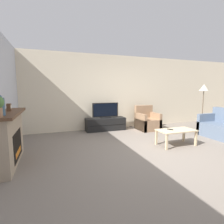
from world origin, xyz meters
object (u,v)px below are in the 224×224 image
Objects in this scene: remote at (170,129)px; floor_lamp at (204,91)px; tv_stand at (105,124)px; armchair at (147,122)px; tv at (105,111)px; mantel_vase_left at (0,106)px; fireplace at (8,138)px; mantel_clock at (9,107)px; coffee_table at (176,132)px.

remote is 0.09× the size of floor_lamp.
tv_stand is 1.63× the size of armchair.
floor_lamp is (2.04, 0.90, 0.97)m from remote.
tv reaches higher than tv_stand.
tv is at bearing 44.55° from mantel_vase_left.
mantel_clock is (0.02, 0.16, 0.58)m from fireplace.
tv_stand is 9.60× the size of remote.
coffee_table is at bearing -61.20° from tv_stand.
floor_lamp reaches higher than armchair.
armchair is at bearing 20.65° from mantel_clock.
fireplace is 1.14× the size of tv_stand.
tv is 0.58× the size of floor_lamp.
mantel_clock is at bearing -143.57° from tv.
mantel_vase_left is 2.32× the size of remote.
mantel_clock is at bearing -173.51° from floor_lamp.
tv_stand is 2.56m from coffee_table.
mantel_clock is 3.77m from remote.
tv_stand is (2.62, 1.93, -0.88)m from mantel_clock.
coffee_table is at bearing -2.14° from fireplace.
remote is at bearing 159.86° from coffee_table.
fireplace is 5.87m from floor_lamp.
armchair reaches higher than remote.
floor_lamp is (1.65, -0.89, 1.11)m from armchair.
mantel_clock reaches higher than tv.
mantel_clock is 4.44m from armchair.
fireplace is at bearing -171.94° from floor_lamp.
tv_stand reaches higher than coffee_table.
coffee_table is (1.23, -2.24, -0.34)m from tv.
remote is (-0.39, -1.79, 0.14)m from armchair.
fireplace is 3.38m from tv_stand.
fireplace is 3.87m from coffee_table.
tv_stand is at bearing 90.00° from tv.
fireplace is 4.45m from armchair.
tv is 1.58m from armchair.
fireplace is 10.75× the size of mantel_clock.
armchair is (1.47, -0.39, -0.42)m from tv.
tv_stand is at bearing 36.46° from mantel_clock.
mantel_clock reaches higher than armchair.
tv is at bearing 157.71° from floor_lamp.
armchair is at bearing -14.95° from tv_stand.
tv is at bearing 118.82° from coffee_table.
tv_stand is 1.49× the size of tv.
armchair is at bearing 28.13° from mantel_vase_left.
floor_lamp is at bearing -22.32° from tv_stand.
coffee_table is (1.23, -2.24, 0.13)m from tv_stand.
armchair is 5.89× the size of remote.
mantel_clock is 3.28m from tv.
tv is 1.09× the size of armchair.
tv_stand is at bearing 118.80° from coffee_table.
tv_stand is 3.57m from floor_lamp.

